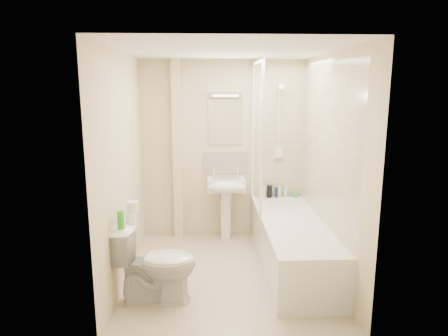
{
  "coord_description": "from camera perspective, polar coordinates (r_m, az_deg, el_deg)",
  "views": [
    {
      "loc": [
        -0.21,
        -4.12,
        2.04
      ],
      "look_at": [
        -0.03,
        0.2,
        1.16
      ],
      "focal_mm": 32.0,
      "sensor_mm": 36.0,
      "label": 1
    }
  ],
  "objects": [
    {
      "name": "bottle_green",
      "position": [
        5.6,
        10.05,
        -3.68
      ],
      "size": [
        0.06,
        0.06,
        0.09
      ],
      "primitive_type": "cylinder",
      "color": "green",
      "rests_on": "bathtub"
    },
    {
      "name": "ceiling",
      "position": [
        4.14,
        0.61,
        16.46
      ],
      "size": [
        2.2,
        2.5,
        0.02
      ],
      "primitive_type": "cube",
      "color": "white",
      "rests_on": "wall_back"
    },
    {
      "name": "bottle_black_b",
      "position": [
        5.53,
        6.52,
        -3.32
      ],
      "size": [
        0.07,
        0.07,
        0.17
      ],
      "primitive_type": "cylinder",
      "color": "black",
      "rests_on": "bathtub"
    },
    {
      "name": "bottle_white_b",
      "position": [
        5.57,
        8.82,
        -3.35
      ],
      "size": [
        0.05,
        0.05,
        0.16
      ],
      "primitive_type": "cylinder",
      "color": "silver",
      "rests_on": "bathtub"
    },
    {
      "name": "toilet_roll_upper",
      "position": [
        3.93,
        -12.96,
        -5.43
      ],
      "size": [
        0.12,
        0.12,
        0.11
      ],
      "primitive_type": "cylinder",
      "color": "white",
      "rests_on": "toilet_roll_lower"
    },
    {
      "name": "bottle_white_a",
      "position": [
        5.52,
        5.71,
        -3.41
      ],
      "size": [
        0.06,
        0.06,
        0.16
      ],
      "primitive_type": "cylinder",
      "color": "silver",
      "rests_on": "bathtub"
    },
    {
      "name": "green_bottle",
      "position": [
        3.76,
        -14.54,
        -7.19
      ],
      "size": [
        0.06,
        0.06,
        0.17
      ],
      "primitive_type": "cylinder",
      "color": "green",
      "rests_on": "toilet"
    },
    {
      "name": "tile_back",
      "position": [
        5.48,
        7.8,
        4.91
      ],
      "size": [
        0.7,
        0.01,
        1.75
      ],
      "primitive_type": "cube",
      "color": "beige",
      "rests_on": "wall_back"
    },
    {
      "name": "wall_right",
      "position": [
        4.4,
        15.03,
        0.07
      ],
      "size": [
        0.02,
        2.5,
        2.4
      ],
      "primitive_type": "cube",
      "color": "beige",
      "rests_on": "ground"
    },
    {
      "name": "bottle_blue",
      "position": [
        5.55,
        7.56,
        -3.45
      ],
      "size": [
        0.05,
        0.05,
        0.14
      ],
      "primitive_type": "cylinder",
      "color": "#12244F",
      "rests_on": "bathtub"
    },
    {
      "name": "tile_right",
      "position": [
        4.52,
        14.41,
        3.29
      ],
      "size": [
        0.01,
        2.1,
        1.75
      ],
      "primitive_type": "cube",
      "color": "beige",
      "rests_on": "wall_right"
    },
    {
      "name": "shower_fixture",
      "position": [
        5.42,
        7.9,
        6.12
      ],
      "size": [
        0.1,
        0.16,
        0.99
      ],
      "color": "white",
      "rests_on": "wall_back"
    },
    {
      "name": "toilet_roll_lower",
      "position": [
        3.92,
        -13.12,
        -6.96
      ],
      "size": [
        0.1,
        0.1,
        0.09
      ],
      "primitive_type": "cylinder",
      "color": "white",
      "rests_on": "toilet"
    },
    {
      "name": "mirror",
      "position": [
        5.38,
        0.22,
        6.56
      ],
      "size": [
        0.46,
        0.01,
        0.6
      ],
      "primitive_type": "cube",
      "color": "white",
      "rests_on": "wall_back"
    },
    {
      "name": "shower_screen",
      "position": [
        4.99,
        4.72,
        4.63
      ],
      "size": [
        0.04,
        0.92,
        1.8
      ],
      "color": "white",
      "rests_on": "bathtub"
    },
    {
      "name": "pedestal_sink",
      "position": [
        5.31,
        0.32,
        -3.38
      ],
      "size": [
        0.5,
        0.47,
        0.97
      ],
      "color": "white",
      "rests_on": "ground"
    },
    {
      "name": "splashback",
      "position": [
        5.46,
        0.21,
        0.8
      ],
      "size": [
        0.6,
        0.02,
        0.3
      ],
      "primitive_type": "cube",
      "color": "beige",
      "rests_on": "wall_back"
    },
    {
      "name": "pipe_boxing",
      "position": [
        5.39,
        -6.68,
        2.42
      ],
      "size": [
        0.12,
        0.12,
        2.4
      ],
      "primitive_type": "cube",
      "color": "beige",
      "rests_on": "ground"
    },
    {
      "name": "toilet",
      "position": [
        3.98,
        -9.72,
        -13.2
      ],
      "size": [
        0.48,
        0.79,
        0.78
      ],
      "primitive_type": "imported",
      "rotation": [
        0.0,
        0.0,
        1.54
      ],
      "color": "white",
      "rests_on": "ground"
    },
    {
      "name": "wall_left",
      "position": [
        4.29,
        -14.24,
        -0.17
      ],
      "size": [
        0.02,
        2.5,
        2.4
      ],
      "primitive_type": "cube",
      "color": "beige",
      "rests_on": "ground"
    },
    {
      "name": "floor",
      "position": [
        4.6,
        0.55,
        -14.86
      ],
      "size": [
        2.5,
        2.5,
        0.0
      ],
      "primitive_type": "plane",
      "color": "beige",
      "rests_on": "ground"
    },
    {
      "name": "bathtub",
      "position": [
        4.73,
        9.72,
        -10.45
      ],
      "size": [
        0.7,
        2.1,
        0.55
      ],
      "color": "white",
      "rests_on": "ground"
    },
    {
      "name": "strip_light",
      "position": [
        5.34,
        0.23,
        10.5
      ],
      "size": [
        0.42,
        0.07,
        0.07
      ],
      "primitive_type": "cube",
      "color": "silver",
      "rests_on": "wall_back"
    },
    {
      "name": "wall_back",
      "position": [
        5.44,
        -0.1,
        2.58
      ],
      "size": [
        2.2,
        0.02,
        2.4
      ],
      "primitive_type": "cube",
      "color": "beige",
      "rests_on": "ground"
    },
    {
      "name": "bottle_cream",
      "position": [
        5.55,
        7.91,
        -3.4
      ],
      "size": [
        0.06,
        0.06,
        0.15
      ],
      "primitive_type": "cylinder",
      "color": "beige",
      "rests_on": "bathtub"
    }
  ]
}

